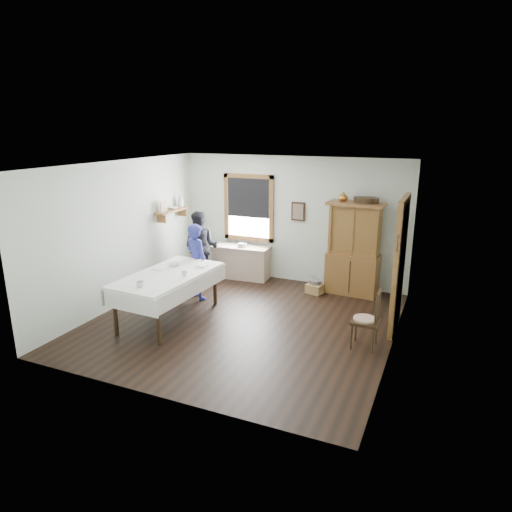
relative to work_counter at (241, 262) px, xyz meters
The scene contains 20 objects.
room 2.62m from the work_counter, 63.94° to the right, with size 5.01×5.01×2.70m.
window 1.29m from the work_counter, 76.30° to the left, with size 1.18×0.07×1.48m.
doorway 3.85m from the work_counter, 20.73° to the right, with size 0.09×1.14×2.22m.
wall_shelf 1.89m from the work_counter, 153.62° to the right, with size 0.24×1.00×0.44m.
framed_picture 1.72m from the work_counter, 12.78° to the left, with size 0.30×0.04×0.40m, color #312011.
rug_beater 4.21m from the work_counter, 28.17° to the right, with size 0.27×0.27×0.01m, color black.
work_counter is the anchor object (origin of this frame).
china_hutch 2.55m from the work_counter, ahead, with size 1.10×0.52×1.87m, color brown.
dining_table 2.57m from the work_counter, 94.13° to the right, with size 1.10×2.09×0.84m, color white.
spindle_chair 3.91m from the work_counter, 35.76° to the right, with size 0.44×0.44×0.95m, color #312011.
pail 1.84m from the work_counter, ahead, with size 0.26×0.26×0.27m, color #96999E.
wicker_basket 1.85m from the work_counter, 10.15° to the right, with size 0.32×0.23×0.19m, color olive.
woman_blue 1.55m from the work_counter, 99.06° to the right, with size 0.51×0.34×1.40m, color navy.
figure_dark 0.96m from the work_counter, 137.39° to the right, with size 0.70×0.55×1.44m, color black.
table_cup_a 3.35m from the work_counter, 93.38° to the right, with size 0.12×0.12×0.10m, color silver.
table_cup_b 2.64m from the work_counter, 86.52° to the right, with size 0.10×0.10×0.09m, color silver.
table_bowl 2.21m from the work_counter, 99.14° to the right, with size 0.20×0.20×0.05m, color silver.
counter_book 0.38m from the work_counter, 158.18° to the right, with size 0.16×0.21×0.02m, color #7A6451.
counter_bowl 0.40m from the work_counter, ahead, with size 0.20×0.20×0.06m, color silver.
shelf_bowl 1.90m from the work_counter, 154.05° to the right, with size 0.22×0.22×0.05m, color silver.
Camera 1 is at (3.13, -6.64, 3.29)m, focal length 32.00 mm.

